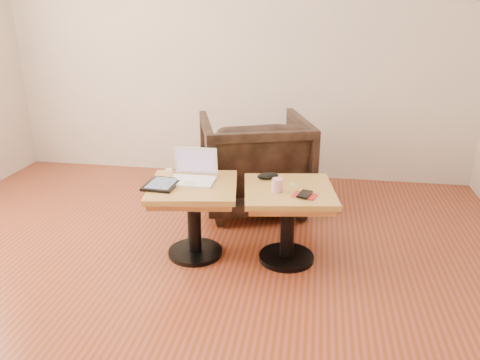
% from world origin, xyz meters
% --- Properties ---
extents(room_shell, '(4.52, 4.52, 2.71)m').
position_xyz_m(room_shell, '(0.00, 0.00, 1.35)').
color(room_shell, maroon).
rests_on(room_shell, ground).
extents(side_table_left, '(0.65, 0.65, 0.51)m').
position_xyz_m(side_table_left, '(0.00, 0.54, 0.39)').
color(side_table_left, black).
rests_on(side_table_left, ground).
extents(side_table_right, '(0.65, 0.65, 0.51)m').
position_xyz_m(side_table_right, '(0.63, 0.57, 0.39)').
color(side_table_right, black).
rests_on(side_table_right, ground).
extents(laptop, '(0.30, 0.24, 0.21)m').
position_xyz_m(laptop, '(-0.01, 0.62, 0.56)').
color(laptop, white).
rests_on(laptop, side_table_left).
extents(tablet, '(0.21, 0.26, 0.02)m').
position_xyz_m(tablet, '(-0.19, 0.49, 0.52)').
color(tablet, black).
rests_on(tablet, side_table_left).
extents(charging_adapter, '(0.05, 0.05, 0.03)m').
position_xyz_m(charging_adapter, '(-0.22, 0.74, 0.53)').
color(charging_adapter, white).
rests_on(charging_adapter, side_table_left).
extents(glasses_case, '(0.16, 0.11, 0.05)m').
position_xyz_m(glasses_case, '(0.48, 0.72, 0.54)').
color(glasses_case, black).
rests_on(glasses_case, side_table_right).
extents(striped_cup, '(0.09, 0.09, 0.09)m').
position_xyz_m(striped_cup, '(0.56, 0.51, 0.56)').
color(striped_cup, '#CE4A70').
rests_on(striped_cup, side_table_right).
extents(earbuds_tangle, '(0.06, 0.04, 0.01)m').
position_xyz_m(earbuds_tangle, '(0.65, 0.64, 0.52)').
color(earbuds_tangle, white).
rests_on(earbuds_tangle, side_table_right).
extents(phone_on_sleeve, '(0.16, 0.14, 0.02)m').
position_xyz_m(phone_on_sleeve, '(0.73, 0.46, 0.52)').
color(phone_on_sleeve, '#9B200E').
rests_on(phone_on_sleeve, side_table_right).
extents(armchair, '(1.06, 1.08, 0.78)m').
position_xyz_m(armchair, '(0.29, 1.43, 0.39)').
color(armchair, black).
rests_on(armchair, ground).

